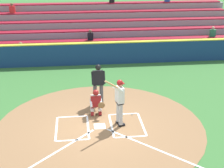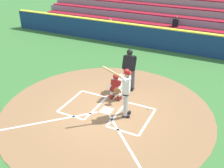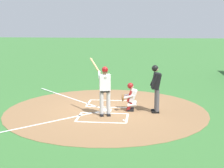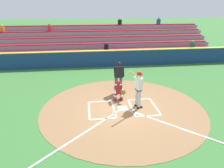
{
  "view_description": "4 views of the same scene",
  "coord_description": "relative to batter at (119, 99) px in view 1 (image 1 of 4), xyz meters",
  "views": [
    {
      "loc": [
        0.77,
        11.16,
        6.34
      ],
      "look_at": [
        -0.6,
        -1.12,
        1.28
      ],
      "focal_mm": 53.22,
      "sensor_mm": 36.0,
      "label": 1
    },
    {
      "loc": [
        -4.0,
        7.67,
        5.66
      ],
      "look_at": [
        0.0,
        -0.47,
        0.93
      ],
      "focal_mm": 43.33,
      "sensor_mm": 36.0,
      "label": 2
    },
    {
      "loc": [
        -12.53,
        -1.56,
        3.48
      ],
      "look_at": [
        0.28,
        -0.21,
        1.02
      ],
      "focal_mm": 52.36,
      "sensor_mm": 36.0,
      "label": 3
    },
    {
      "loc": [
        1.71,
        9.26,
        4.93
      ],
      "look_at": [
        0.43,
        -0.77,
        1.02
      ],
      "focal_mm": 34.26,
      "sensor_mm": 36.0,
      "label": 4
    }
  ],
  "objects": [
    {
      "name": "catcher",
      "position": [
        0.82,
        -0.93,
        -0.51
      ],
      "size": [
        0.59,
        0.6,
        1.13
      ],
      "color": "black",
      "rests_on": "ground"
    },
    {
      "name": "bleacher_stand",
      "position": [
        0.76,
        -11.29,
        -0.1
      ],
      "size": [
        20.0,
        5.1,
        3.45
      ],
      "color": "gray",
      "rests_on": "ground"
    },
    {
      "name": "backstop_wall",
      "position": [
        0.76,
        -7.46,
        -0.45
      ],
      "size": [
        22.0,
        0.36,
        1.31
      ],
      "color": "navy",
      "rests_on": "ground"
    },
    {
      "name": "home_plate_and_chalk",
      "position": [
        0.76,
        0.92,
        -1.08
      ],
      "size": [
        7.93,
        4.91,
        0.01
      ],
      "color": "white",
      "rests_on": "dirt_circle"
    },
    {
      "name": "baseball",
      "position": [
        -0.63,
        -0.76,
        -1.06
      ],
      "size": [
        0.07,
        0.07,
        0.07
      ],
      "primitive_type": "sphere",
      "color": "white",
      "rests_on": "ground"
    },
    {
      "name": "dirt_circle",
      "position": [
        0.76,
        0.04,
        -1.09
      ],
      "size": [
        8.0,
        8.0,
        0.01
      ],
      "primitive_type": "cylinder",
      "color": "olive",
      "rests_on": "ground"
    },
    {
      "name": "plate_umpire",
      "position": [
        0.67,
        -1.91,
        -0.02
      ],
      "size": [
        0.6,
        0.44,
        1.86
      ],
      "color": "#4C4C51",
      "rests_on": "ground"
    },
    {
      "name": "batter",
      "position": [
        0.0,
        0.0,
        0.0
      ],
      "size": [
        0.84,
        0.89,
        2.13
      ],
      "color": "#BCBCBC",
      "rests_on": "ground"
    },
    {
      "name": "ground_plane",
      "position": [
        0.76,
        0.04,
        -1.1
      ],
      "size": [
        120.0,
        120.0,
        0.0
      ],
      "primitive_type": "plane",
      "color": "#387033"
    }
  ]
}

